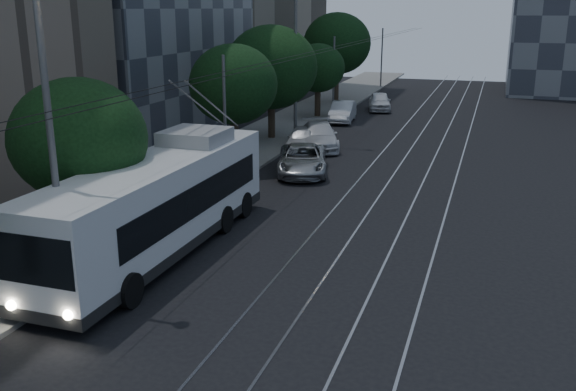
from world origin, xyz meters
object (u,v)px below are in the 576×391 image
Objects in this scene: trolleybus at (160,204)px; car_white_b at (319,136)px; car_white_d at (380,101)px; pickup_silver at (302,159)px; car_white_a at (302,138)px; streetlamp_near at (60,107)px; streetlamp_far at (302,38)px; car_white_c at (343,112)px.

trolleybus is 17.82m from car_white_b.
car_white_b is 15.52m from car_white_d.
trolleybus reaches higher than pickup_silver.
car_white_b is at bearing 33.44° from car_white_a.
trolleybus is 17.09m from car_white_a.
trolleybus is at bearing -111.36° from car_white_b.
streetlamp_near reaches higher than car_white_a.
streetlamp_far reaches higher than pickup_silver.
car_white_a is at bearing 88.62° from streetlamp_near.
pickup_silver is 0.57× the size of streetlamp_near.
car_white_a is at bearing 91.16° from pickup_silver.
streetlamp_near reaches higher than pickup_silver.
car_white_b is at bearing -90.96° from car_white_c.
streetlamp_near reaches higher than car_white_d.
car_white_d is (1.40, 33.29, -0.99)m from trolleybus.
trolleybus is 2.82× the size of car_white_c.
streetlamp_far reaches higher than streetlamp_near.
trolleybus is at bearing -95.46° from car_white_c.
car_white_b is at bearing 81.79° from pickup_silver.
streetlamp_far is at bearing 98.71° from car_white_a.
car_white_d is 0.41× the size of streetlamp_far.
pickup_silver is 1.15× the size of car_white_c.
trolleybus reaches higher than car_white_d.
car_white_b is at bearing -104.64° from car_white_d.
car_white_c is 6.33m from car_white_d.
pickup_silver is 0.48× the size of streetlamp_far.
car_white_d is at bearing 67.67° from car_white_b.
car_white_b is (-0.79, 6.00, 0.03)m from pickup_silver.
car_white_b reaches higher than car_white_d.
streetlamp_near is at bearing -112.89° from car_white_b.
pickup_silver is (1.40, 11.79, -1.01)m from trolleybus.
car_white_b is at bearing 86.52° from streetlamp_near.
streetlamp_near is (-0.50, -30.89, 4.72)m from car_white_c.
streetlamp_far is (-0.16, 22.86, 0.83)m from streetlamp_near.
pickup_silver is 1.20× the size of car_white_d.
streetlamp_far reaches higher than car_white_b.
streetlamp_near is at bearing -89.61° from streetlamp_far.
car_white_b is 22.05m from streetlamp_near.
car_white_c is at bearing 89.07° from streetlamp_near.
streetlamp_far is at bearing 90.39° from streetlamp_near.
pickup_silver is at bearing 83.89° from trolleybus.
car_white_a is 16.31m from car_white_d.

